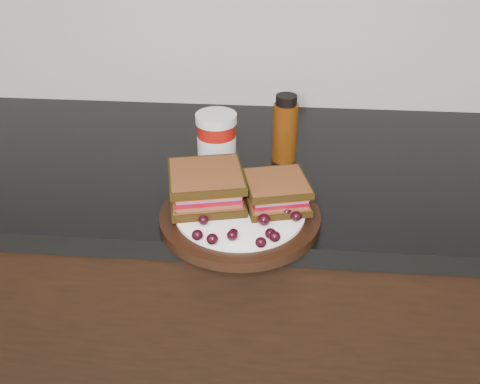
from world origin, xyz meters
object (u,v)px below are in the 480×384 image
Objects in this scene: plate at (240,217)px; condiment_jar at (217,142)px; oil_bottle at (285,128)px; sandwich_left at (206,187)px.

condiment_jar is (-0.06, 0.19, 0.05)m from plate.
plate is 2.35× the size of condiment_jar.
sandwich_left is at bearing -121.91° from oil_bottle.
oil_bottle is at bearing 45.40° from sandwich_left.
condiment_jar is 0.83× the size of oil_bottle.
oil_bottle reaches higher than sandwich_left.
sandwich_left is (-0.06, 0.02, 0.04)m from plate.
sandwich_left reaches higher than plate.
plate is at bearing -106.99° from oil_bottle.
sandwich_left is 0.16m from condiment_jar.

